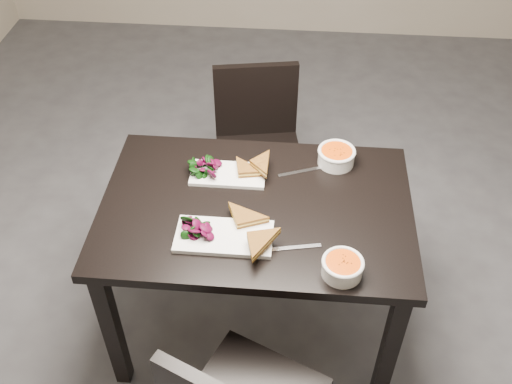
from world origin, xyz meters
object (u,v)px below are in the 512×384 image
plate_far (228,174)px  soup_bowl_near (342,266)px  table (256,223)px  chair_far (258,140)px  soup_bowl_far (336,155)px  plate_near (224,237)px

plate_far → soup_bowl_near: bearing=-46.5°
table → soup_bowl_near: (0.32, -0.31, 0.14)m
chair_far → soup_bowl_far: (0.36, -0.47, 0.31)m
chair_far → plate_far: (-0.07, -0.59, 0.27)m
plate_near → soup_bowl_near: bearing=-16.9°
table → soup_bowl_near: 0.46m
plate_far → soup_bowl_far: bearing=15.2°
table → soup_bowl_far: bearing=42.4°
table → soup_bowl_near: size_ratio=8.28×
table → plate_near: 0.23m
plate_near → plate_far: bearing=94.4°
chair_far → plate_near: 0.97m
chair_far → soup_bowl_near: 1.17m
chair_far → soup_bowl_near: size_ratio=5.87×
plate_near → plate_far: 0.34m
plate_near → plate_far: (-0.03, 0.34, -0.00)m
chair_far → plate_near: chair_far is taller
chair_far → plate_far: bearing=-107.3°
chair_far → soup_bowl_near: (0.37, -1.06, 0.30)m
soup_bowl_near → plate_far: 0.65m
soup_bowl_near → soup_bowl_far: soup_bowl_far is taller
plate_near → plate_far: size_ratio=1.17×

